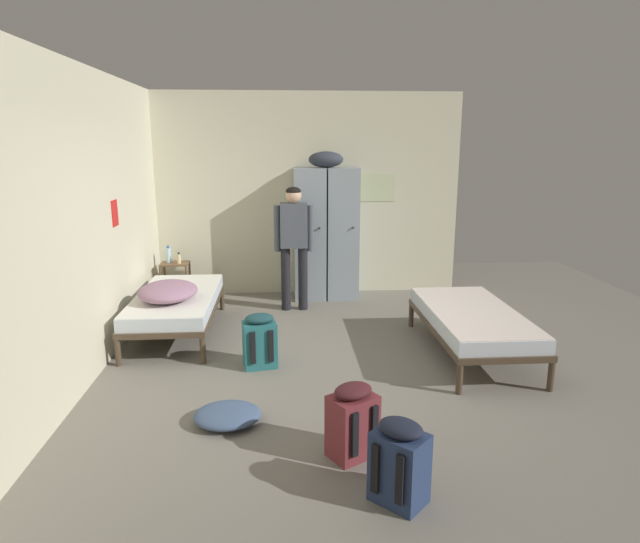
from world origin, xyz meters
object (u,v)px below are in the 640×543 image
clothes_pile_denim (228,415)px  lotion_bottle (179,258)px  bedding_heap (168,291)px  backpack_navy (400,463)px  backpack_teal (260,341)px  shelf_unit (176,279)px  bed_left_rear (176,302)px  person_traveler (294,237)px  backpack_maroon (352,422)px  bed_right (472,320)px  water_bottle (169,255)px  locker_bank (326,231)px

clothes_pile_denim → lotion_bottle: bearing=105.7°
bedding_heap → backpack_navy: (1.97, -2.93, -0.33)m
backpack_navy → backpack_teal: 2.38m
lotion_bottle → clothes_pile_denim: 3.59m
shelf_unit → bed_left_rear: shelf_unit is taller
bedding_heap → clothes_pile_denim: bedding_heap is taller
bed_left_rear → backpack_teal: size_ratio=3.45×
bedding_heap → person_traveler: (1.42, 1.14, 0.40)m
backpack_maroon → backpack_teal: 1.80m
person_traveler → backpack_navy: size_ratio=2.97×
shelf_unit → bed_right: size_ratio=0.30×
bed_left_rear → water_bottle: bearing=104.1°
bed_left_rear → shelf_unit: bearing=100.9°
person_traveler → lotion_bottle: (-1.57, 0.39, -0.35)m
bed_left_rear → bed_right: bearing=-14.9°
water_bottle → backpack_navy: water_bottle is taller
backpack_navy → backpack_teal: (-0.95, 2.18, 0.00)m
water_bottle → backpack_maroon: size_ratio=0.43×
backpack_navy → clothes_pile_denim: 1.58m
bedding_heap → backpack_navy: size_ratio=1.37×
bed_left_rear → backpack_teal: (1.00, -1.02, -0.12)m
lotion_bottle → water_bottle: bearing=158.2°
bed_left_rear → backpack_navy: backpack_navy is taller
lotion_bottle → backpack_maroon: size_ratio=0.28×
locker_bank → bed_right: 2.74m
person_traveler → clothes_pile_denim: person_traveler is taller
water_bottle → clothes_pile_denim: (1.11, -3.47, -0.61)m
locker_bank → clothes_pile_denim: locker_bank is taller
backpack_teal → shelf_unit: bearing=118.3°
backpack_teal → backpack_maroon: bearing=-66.7°
locker_bank → bedding_heap: 2.59m
bed_right → backpack_maroon: 2.36m
water_bottle → bed_right: bearing=-31.5°
locker_bank → shelf_unit: (-2.11, -0.16, -0.62)m
bed_right → water_bottle: size_ratio=8.05×
shelf_unit → backpack_maroon: 4.43m
backpack_teal → backpack_navy: bearing=-66.5°
backpack_navy → backpack_maroon: same height
shelf_unit → clothes_pile_denim: 3.61m
backpack_teal → bed_right: bearing=4.3°
bedding_heap → shelf_unit: bearing=98.0°
bed_right → clothes_pile_denim: bearing=-151.8°
water_bottle → clothes_pile_denim: bearing=-72.3°
backpack_teal → lotion_bottle: bearing=117.4°
locker_bank → lotion_bottle: 2.07m
bed_left_rear → backpack_teal: backpack_teal is taller
bed_left_rear → backpack_maroon: 3.18m
backpack_navy → backpack_maroon: size_ratio=1.00×
shelf_unit → bed_left_rear: (0.25, -1.30, 0.04)m
backpack_navy → clothes_pile_denim: backpack_navy is taller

